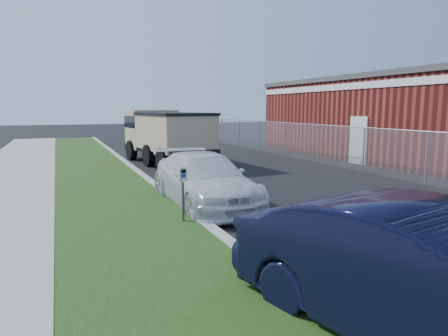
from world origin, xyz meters
name	(u,v)px	position (x,y,z in m)	size (l,w,h in m)	color
ground	(289,208)	(0.00, 0.00, 0.00)	(120.00, 120.00, 0.00)	black
streetside	(56,209)	(-5.57, 2.00, 0.07)	(6.12, 50.00, 0.15)	gray
chainlink_fence	(319,136)	(6.00, 7.00, 1.26)	(0.06, 30.06, 30.00)	slate
brick_building	(400,116)	(12.00, 8.00, 2.13)	(9.20, 14.20, 4.17)	maroon
parking_meter	(183,182)	(-2.99, -0.49, 0.99)	(0.18, 0.13, 1.21)	#3F4247
white_wagon	(204,179)	(-1.87, 1.24, 0.68)	(1.92, 4.72, 1.37)	silver
navy_sedan	(431,281)	(-1.91, -5.84, 0.78)	(1.65, 4.72, 1.56)	black
dump_truck	(165,133)	(-0.70, 9.85, 1.40)	(3.17, 6.58, 2.48)	black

